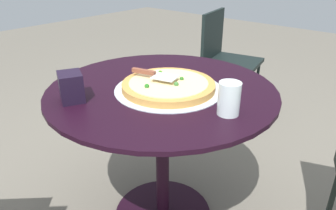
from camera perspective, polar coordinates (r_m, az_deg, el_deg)
The scene contains 6 objects.
patio_table at distance 1.43m, azimuth -1.06°, elevation -3.28°, with size 0.98×0.98×0.72m.
pizza_on_tray at distance 1.32m, azimuth -0.00°, elevation 3.40°, with size 0.45×0.45×0.05m.
pizza_server at distance 1.35m, azimuth -2.55°, elevation 5.59°, with size 0.10×0.22×0.02m.
drinking_cup at distance 1.12m, azimuth 10.93°, elevation 1.15°, with size 0.08×0.08×0.12m, color silver.
napkin_dispenser at distance 1.27m, azimuth -17.03°, elevation 3.14°, with size 0.10×0.09×0.11m, color black.
patio_chair_corner at distance 2.60m, azimuth 10.20°, elevation 8.83°, with size 0.47×0.47×0.83m.
Camera 1 is at (-0.93, -0.84, 1.23)m, focal length 33.91 mm.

